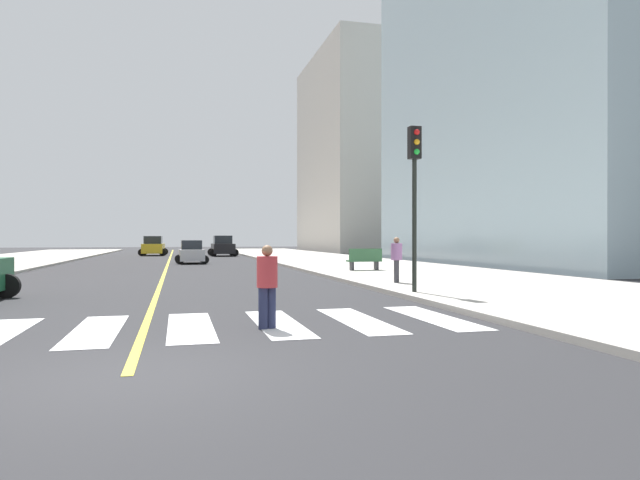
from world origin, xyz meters
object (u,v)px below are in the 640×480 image
car_black_third (223,246)px  car_yellow_fourth (153,246)px  traffic_light_near_corner (415,176)px  pedestrian_crossing (267,283)px  car_silver_nearest (191,253)px  park_bench (365,260)px  pedestrian_waiting_east (397,258)px

car_black_third → car_yellow_fourth: size_ratio=1.01×
traffic_light_near_corner → pedestrian_crossing: (-5.39, -4.97, -2.81)m
car_yellow_fourth → traffic_light_near_corner: bearing=-75.6°
car_silver_nearest → car_black_third: car_black_third is taller
pedestrian_crossing → car_yellow_fourth: bearing=-99.5°
car_black_third → traffic_light_near_corner: bearing=93.3°
car_black_third → park_bench: car_black_third is taller
park_bench → pedestrian_crossing: bearing=154.2°
pedestrian_crossing → pedestrian_waiting_east: pedestrian_waiting_east is taller
car_yellow_fourth → traffic_light_near_corner: 45.57m
car_black_third → pedestrian_crossing: (-2.72, -46.16, -0.04)m
car_silver_nearest → car_black_third: bearing=-103.3°
car_black_third → pedestrian_waiting_east: (3.52, -37.63, 0.12)m
car_black_third → park_bench: bearing=99.1°
park_bench → pedestrian_waiting_east: 8.10m
car_black_third → traffic_light_near_corner: (2.67, -41.19, 2.77)m
car_silver_nearest → pedestrian_waiting_east: (6.99, -21.49, 0.31)m
car_silver_nearest → traffic_light_near_corner: traffic_light_near_corner is taller
car_yellow_fourth → pedestrian_crossing: car_yellow_fourth is taller
traffic_light_near_corner → pedestrian_crossing: 7.84m
pedestrian_crossing → park_bench: bearing=-129.3°
car_black_third → park_bench: 30.09m
car_silver_nearest → pedestrian_waiting_east: size_ratio=2.20×
park_bench → car_silver_nearest: bearing=31.2°
pedestrian_waiting_east → car_black_third: bearing=29.7°
traffic_light_near_corner → car_yellow_fourth: bearing=-77.9°
pedestrian_crossing → pedestrian_waiting_east: (6.23, 8.52, 0.16)m
pedestrian_crossing → pedestrian_waiting_east: size_ratio=0.99×
car_black_third → pedestrian_crossing: size_ratio=2.76×
traffic_light_near_corner → park_bench: (2.31, 11.52, -3.04)m
traffic_light_near_corner → pedestrian_crossing: bearing=42.7°
car_black_third → pedestrian_waiting_east: bearing=94.9°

